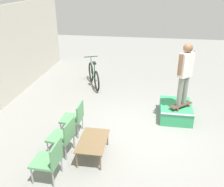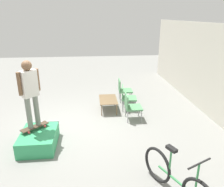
{
  "view_description": "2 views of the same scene",
  "coord_description": "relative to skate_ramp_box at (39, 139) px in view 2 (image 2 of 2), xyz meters",
  "views": [
    {
      "loc": [
        -5.52,
        -0.06,
        3.69
      ],
      "look_at": [
        0.21,
        0.84,
        1.03
      ],
      "focal_mm": 40.0,
      "sensor_mm": 36.0,
      "label": 1
    },
    {
      "loc": [
        6.16,
        0.5,
        3.23
      ],
      "look_at": [
        0.36,
        1.08,
        1.13
      ],
      "focal_mm": 35.0,
      "sensor_mm": 36.0,
      "label": 2
    }
  ],
  "objects": [
    {
      "name": "person_skater",
      "position": [
        -0.15,
        -0.11,
        1.32
      ],
      "size": [
        0.42,
        0.43,
        1.73
      ],
      "rotation": [
        0.0,
        0.0,
        -0.8
      ],
      "color": "gray",
      "rests_on": "skateboard_on_ramp"
    },
    {
      "name": "skate_ramp_box",
      "position": [
        0.0,
        0.0,
        0.0
      ],
      "size": [
        1.2,
        0.88,
        0.43
      ],
      "color": "#339E60",
      "rests_on": "ground_plane"
    },
    {
      "name": "bicycle",
      "position": [
        1.99,
        2.89,
        0.19
      ],
      "size": [
        1.63,
        0.81,
        1.03
      ],
      "rotation": [
        0.0,
        0.0,
        0.43
      ],
      "color": "black",
      "rests_on": "ground_plane"
    },
    {
      "name": "skateboard_on_ramp",
      "position": [
        -0.15,
        -0.11,
        0.28
      ],
      "size": [
        0.64,
        0.68,
        0.07
      ],
      "rotation": [
        0.0,
        0.0,
        -0.84
      ],
      "color": "#473828",
      "rests_on": "skate_ramp_box"
    },
    {
      "name": "patio_chair_center",
      "position": [
        -2.12,
        2.64,
        0.3
      ],
      "size": [
        0.58,
        0.58,
        0.87
      ],
      "rotation": [
        0.0,
        0.0,
        3.01
      ],
      "color": "#99999E",
      "rests_on": "ground_plane"
    },
    {
      "name": "coffee_table",
      "position": [
        -2.11,
        1.98,
        0.18
      ],
      "size": [
        1.0,
        0.61,
        0.42
      ],
      "color": "brown",
      "rests_on": "ground_plane"
    },
    {
      "name": "patio_chair_left",
      "position": [
        -2.95,
        2.64,
        0.3
      ],
      "size": [
        0.54,
        0.54,
        0.87
      ],
      "rotation": [
        0.0,
        0.0,
        3.11
      ],
      "color": "#99999E",
      "rests_on": "ground_plane"
    },
    {
      "name": "patio_chair_right",
      "position": [
        -1.28,
        2.64,
        0.3
      ],
      "size": [
        0.52,
        0.52,
        0.87
      ],
      "rotation": [
        0.0,
        0.0,
        3.14
      ],
      "color": "#99999E",
      "rests_on": "ground_plane"
    },
    {
      "name": "ground_plane",
      "position": [
        -1.09,
        0.89,
        -0.2
      ],
      "size": [
        24.0,
        24.0,
        0.0
      ],
      "primitive_type": "plane",
      "color": "gray"
    },
    {
      "name": "house_wall_back",
      "position": [
        -1.09,
        5.32,
        1.3
      ],
      "size": [
        12.0,
        0.06,
        3.0
      ],
      "color": "beige",
      "rests_on": "ground_plane"
    }
  ]
}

